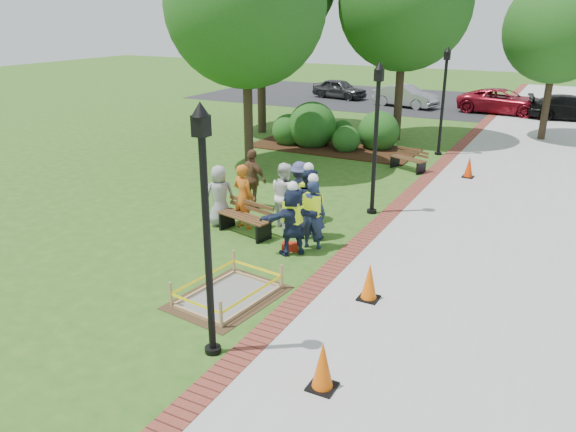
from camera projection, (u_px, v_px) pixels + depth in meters
The scene contains 35 objects.
ground at pixel (244, 270), 12.65m from camera, with size 100.00×100.00×0.00m, color #285116.
sidewalk at pixel (529, 186), 18.79m from camera, with size 6.00×60.00×0.02m, color #9E9E99.
brick_edging at pixel (432, 173), 20.21m from camera, with size 0.50×60.00×0.03m, color maroon.
mulch_bed at pixel (333, 148), 23.94m from camera, with size 7.00×3.00×0.05m, color #381E0F.
parking_lot at pixel (472, 105), 35.12m from camera, with size 36.00×12.00×0.01m, color black.
wet_concrete_pad at pixel (228, 288), 11.35m from camera, with size 1.98×2.50×0.55m.
bench_near at pixel (245, 224), 14.61m from camera, with size 1.66×0.89×0.85m.
bench_far at pixel (408, 164), 20.56m from camera, with size 1.48×1.00×0.77m.
cone_front at pixel (323, 367), 8.53m from camera, with size 0.42×0.42×0.83m.
cone_back at pixel (369, 283), 11.22m from camera, with size 0.41×0.41×0.80m.
cone_far at pixel (469, 168), 19.59m from camera, with size 0.39×0.39×0.77m.
toolbox at pixel (290, 247), 13.66m from camera, with size 0.39×0.22×0.20m, color #A31E0C.
lamp_near at pixel (206, 216), 8.76m from camera, with size 0.28×0.28×4.26m.
lamp_mid at pixel (376, 128), 15.42m from camera, with size 0.28×0.28×4.26m.
lamp_far at pixel (444, 93), 22.08m from camera, with size 0.28×0.28×4.26m.
tree_left at pixel (246, 6), 19.07m from camera, with size 5.58×5.58×8.49m.
tree_back at pixel (405, 3), 23.64m from camera, with size 5.67×5.67×8.69m.
tree_right at pixel (558, 29), 24.04m from camera, with size 4.58×4.58×7.08m.
shrub_a at pixel (289, 144), 24.72m from camera, with size 1.43×1.43×1.43m, color #1E4614.
shrub_b at pixel (312, 146), 24.44m from camera, with size 2.06×2.06×2.06m, color #1E4614.
shrub_c at pixel (346, 151), 23.45m from camera, with size 1.16×1.16×1.16m, color #1E4614.
shrub_d at pixel (378, 149), 23.92m from camera, with size 1.73×1.73×1.73m, color #1E4614.
shrub_e at pixel (342, 142), 25.18m from camera, with size 1.05×1.05×1.05m, color #1E4614.
casual_person_a at pixel (220, 196), 15.09m from camera, with size 0.62×0.61×1.66m.
casual_person_b at pixel (243, 196), 14.87m from camera, with size 0.62×0.46×1.75m.
casual_person_c at pixel (285, 195), 14.94m from camera, with size 0.67×0.61×1.77m.
casual_person_d at pixel (253, 179), 16.41m from camera, with size 0.63×0.47×1.76m.
casual_person_e at pixel (300, 192), 15.40m from camera, with size 0.60×0.45×1.68m.
hivis_worker_a at pixel (293, 218), 13.22m from camera, with size 0.62×0.61×1.81m.
hivis_worker_b at pixel (313, 212), 13.56m from camera, with size 0.62×0.47×1.90m.
hivis_worker_c at pixel (308, 201), 14.19m from camera, with size 0.60×0.40×1.98m.
parked_car_a at pixel (339, 98), 37.83m from camera, with size 4.26×1.85×1.39m, color #2B2B2E.
parked_car_b at pixel (405, 107), 34.44m from camera, with size 4.37×1.90×1.42m, color gray.
parked_car_c at pixel (501, 113), 32.20m from camera, with size 4.60×2.00×1.50m, color maroon.
parked_car_d at pixel (570, 120), 30.24m from camera, with size 4.36×1.90×1.42m, color black.
Camera 1 is at (6.21, -9.69, 5.48)m, focal length 35.00 mm.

